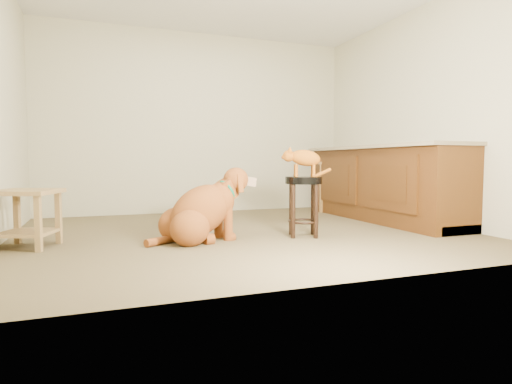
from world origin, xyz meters
name	(u,v)px	position (x,y,z in m)	size (l,w,h in m)	color
floor	(244,232)	(0.00, 0.00, 0.00)	(4.50, 4.00, 0.01)	brown
room_shell	(243,70)	(0.00, 0.00, 1.68)	(4.54, 4.04, 2.62)	beige
cabinet_run	(381,186)	(1.94, 0.30, 0.44)	(0.70, 2.56, 0.94)	#4F2B0E
padded_stool	(303,194)	(0.48, -0.43, 0.42)	(0.39, 0.39, 0.59)	black
wood_stool	(331,186)	(1.85, 1.38, 0.39)	(0.53, 0.53, 0.74)	brown
side_table	(27,210)	(-2.00, -0.10, 0.33)	(0.62, 0.62, 0.50)	#987646
golden_retriever	(202,212)	(-0.52, -0.34, 0.27)	(1.13, 0.64, 0.73)	brown
tabby_kitten	(302,159)	(0.47, -0.42, 0.77)	(0.51, 0.25, 0.32)	#934A0E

